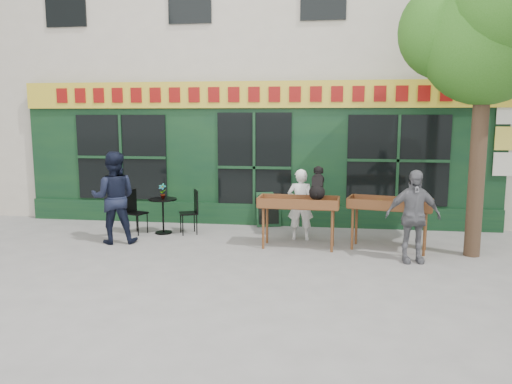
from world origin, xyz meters
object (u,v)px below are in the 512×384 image
woman (300,205)px  man_left (114,198)px  book_cart_right (390,207)px  bistro_table (163,209)px  man_right (413,216)px  book_cart_center (299,206)px  dog (317,182)px

woman → man_left: (-3.66, -0.78, 0.19)m
man_left → book_cart_right: bearing=167.2°
bistro_table → man_left: man_left is taller
book_cart_right → man_right: (0.30, -0.75, -0.01)m
book_cart_center → book_cart_right: (1.71, 0.08, 0.00)m
bistro_table → man_left: (-0.70, -0.90, 0.37)m
man_right → man_left: size_ratio=0.88×
man_left → bistro_table: bearing=-142.9°
book_cart_right → bistro_table: book_cart_right is taller
man_right → bistro_table: man_right is taller
man_right → bistro_table: (-4.97, 1.44, -0.26)m
dog → book_cart_center: bearing=174.7°
book_cart_right → book_cart_center: bearing=-164.6°
book_cart_right → bistro_table: size_ratio=2.11×
dog → man_left: bearing=-176.0°
woman → man_right: bearing=149.4°
book_cart_right → man_right: size_ratio=0.99×
book_cart_center → woman: (0.00, 0.65, -0.09)m
book_cart_right → man_right: 0.81m
book_cart_right → man_left: size_ratio=0.87×
man_right → book_cart_right: bearing=104.6°
man_left → dog: bearing=166.2°
dog → woman: bearing=119.4°
woman → man_left: bearing=14.9°
dog → man_left: 4.03m
man_left → man_right: bearing=159.6°
woman → bistro_table: size_ratio=1.92×
woman → book_cart_right: woman is taller
dog → book_cart_right: (1.36, 0.13, -0.47)m
book_cart_right → bistro_table: 4.73m
book_cart_center → woman: size_ratio=1.05×
man_left → woman: bearing=177.1°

